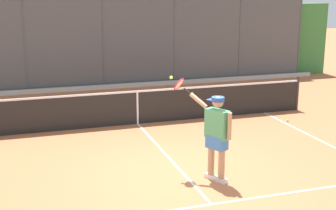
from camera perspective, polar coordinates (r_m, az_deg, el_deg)
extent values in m
plane|color=#B76B42|center=(9.68, 2.04, -8.52)|extent=(60.00, 60.00, 0.00)
cube|color=white|center=(8.49, 5.32, -11.94)|extent=(6.25, 0.05, 0.01)
cube|color=white|center=(10.79, -0.23, -6.07)|extent=(0.05, 5.33, 0.01)
cylinder|color=#474C51|center=(21.06, 15.69, 7.99)|extent=(0.07, 0.07, 3.38)
cylinder|color=#474C51|center=(19.66, 8.71, 7.95)|extent=(0.07, 0.07, 3.38)
cylinder|color=#474C51|center=(18.58, 0.80, 7.77)|extent=(0.07, 0.07, 3.38)
cylinder|color=#474C51|center=(17.89, -7.89, 7.40)|extent=(0.07, 0.07, 3.38)
cylinder|color=#474C51|center=(17.63, -17.03, 6.83)|extent=(0.07, 0.07, 3.38)
cube|color=#474C51|center=(17.89, -7.89, 7.40)|extent=(16.96, 0.02, 3.38)
cube|color=#387A3D|center=(18.54, -8.23, 7.15)|extent=(19.96, 0.90, 3.08)
cube|color=silver|center=(17.97, -7.62, 2.21)|extent=(17.96, 0.18, 0.15)
cylinder|color=#2D2D2D|center=(15.13, 15.46, 1.39)|extent=(0.09, 0.09, 1.07)
cube|color=black|center=(13.11, -3.74, -0.39)|extent=(10.19, 0.02, 0.91)
cube|color=white|center=(13.00, -3.78, 1.66)|extent=(10.19, 0.04, 0.05)
cube|color=white|center=(13.11, -3.74, -0.39)|extent=(0.05, 0.04, 0.91)
cube|color=silver|center=(9.38, 6.47, -9.08)|extent=(0.21, 0.28, 0.09)
cylinder|color=tan|center=(9.21, 6.55, -6.56)|extent=(0.13, 0.13, 0.79)
cube|color=silver|center=(9.53, 5.22, -8.64)|extent=(0.21, 0.28, 0.09)
cylinder|color=tan|center=(9.37, 5.28, -6.16)|extent=(0.13, 0.13, 0.79)
cube|color=#3D7AC6|center=(9.19, 5.96, -4.52)|extent=(0.38, 0.47, 0.26)
cube|color=#4C9E6B|center=(9.08, 6.02, -2.33)|extent=(0.40, 0.53, 0.57)
cylinder|color=tan|center=(8.89, 7.49, -2.57)|extent=(0.08, 0.08, 0.53)
cylinder|color=tan|center=(9.23, 3.72, 0.55)|extent=(0.33, 0.34, 0.29)
sphere|color=tan|center=(8.97, 6.09, 0.34)|extent=(0.22, 0.22, 0.22)
cylinder|color=#284C93|center=(8.95, 6.10, 0.72)|extent=(0.34, 0.34, 0.08)
cube|color=#284C93|center=(9.04, 5.51, 0.64)|extent=(0.25, 0.26, 0.02)
cylinder|color=black|center=(9.30, 2.37, 1.69)|extent=(0.14, 0.14, 0.13)
torus|color=red|center=(9.36, 1.35, 2.56)|extent=(0.34, 0.33, 0.26)
cylinder|color=silver|center=(9.36, 1.35, 2.56)|extent=(0.28, 0.27, 0.21)
sphere|color=#D6E042|center=(9.42, 0.39, 3.37)|extent=(0.07, 0.07, 0.07)
sphere|color=#CCDB33|center=(13.83, 14.37, -1.85)|extent=(0.07, 0.07, 0.07)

